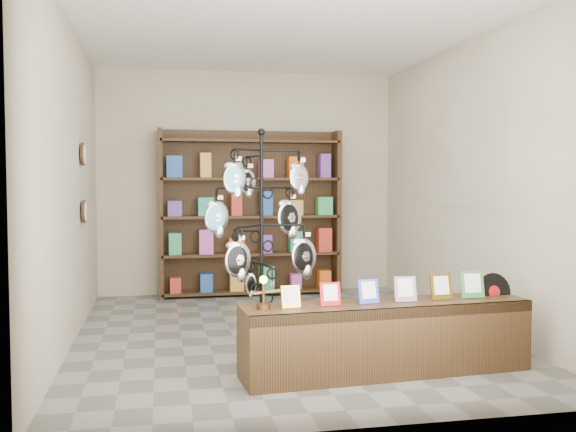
# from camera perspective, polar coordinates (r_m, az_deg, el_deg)

# --- Properties ---
(ground) EXTENTS (5.00, 5.00, 0.00)m
(ground) POSITION_cam_1_polar(r_m,az_deg,el_deg) (6.48, -0.44, -10.43)
(ground) COLOR slate
(ground) RESTS_ON ground
(room_envelope) EXTENTS (5.00, 5.00, 5.00)m
(room_envelope) POSITION_cam_1_polar(r_m,az_deg,el_deg) (6.31, -0.44, 6.14)
(room_envelope) COLOR beige
(room_envelope) RESTS_ON ground
(display_tree) EXTENTS (1.05, 1.05, 1.96)m
(display_tree) POSITION_cam_1_polar(r_m,az_deg,el_deg) (5.50, -2.37, -0.85)
(display_tree) COLOR black
(display_tree) RESTS_ON ground
(front_shelf) EXTENTS (2.33, 0.64, 0.81)m
(front_shelf) POSITION_cam_1_polar(r_m,az_deg,el_deg) (5.18, 8.76, -10.64)
(front_shelf) COLOR black
(front_shelf) RESTS_ON ground
(back_shelving) EXTENTS (2.42, 0.36, 2.20)m
(back_shelving) POSITION_cam_1_polar(r_m,az_deg,el_deg) (8.58, -3.35, -0.18)
(back_shelving) COLOR black
(back_shelving) RESTS_ON ground
(wall_clocks) EXTENTS (0.03, 0.24, 0.84)m
(wall_clocks) POSITION_cam_1_polar(r_m,az_deg,el_deg) (7.03, -17.73, 2.82)
(wall_clocks) COLOR black
(wall_clocks) RESTS_ON ground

